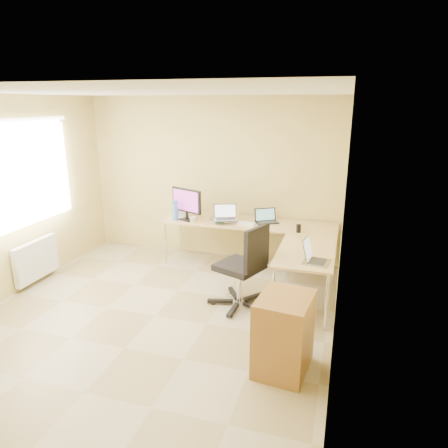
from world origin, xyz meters
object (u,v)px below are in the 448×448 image
(keyboard, at_px, (239,223))
(cabinet, at_px, (284,336))
(laptop_center, at_px, (225,213))
(office_chair, at_px, (239,269))
(laptop_return, at_px, (317,253))
(laptop_black, at_px, (267,216))
(desk_fan, at_px, (187,206))
(water_bottle, at_px, (175,210))
(desk_return, at_px, (305,277))
(desk_main, at_px, (249,245))
(mug, at_px, (193,220))
(monitor, at_px, (187,204))

(keyboard, height_order, cabinet, cabinet)
(laptop_center, height_order, office_chair, office_chair)
(laptop_return, bearing_deg, laptop_black, 38.74)
(keyboard, distance_m, desk_fan, 1.01)
(laptop_black, relative_size, water_bottle, 1.07)
(desk_return, distance_m, laptop_return, 0.63)
(desk_main, distance_m, desk_return, 1.40)
(desk_main, xyz_separation_m, laptop_center, (-0.33, -0.16, 0.53))
(laptop_black, relative_size, mug, 3.20)
(office_chair, bearing_deg, desk_return, 41.17)
(water_bottle, bearing_deg, desk_return, -20.39)
(monitor, xyz_separation_m, cabinet, (1.88, -2.27, -0.62))
(desk_main, relative_size, laptop_return, 7.70)
(laptop_center, xyz_separation_m, mug, (-0.47, -0.14, -0.12))
(water_bottle, bearing_deg, laptop_black, 10.94)
(monitor, relative_size, laptop_black, 1.74)
(laptop_center, distance_m, laptop_black, 0.63)
(desk_return, relative_size, cabinet, 1.60)
(desk_main, bearing_deg, keyboard, -138.17)
(mug, bearing_deg, office_chair, -44.76)
(laptop_black, distance_m, laptop_return, 1.67)
(cabinet, bearing_deg, monitor, 136.57)
(laptop_return, distance_m, office_chair, 1.01)
(laptop_black, height_order, office_chair, office_chair)
(keyboard, relative_size, mug, 4.65)
(laptop_center, relative_size, water_bottle, 1.13)
(desk_fan, bearing_deg, laptop_return, -54.58)
(laptop_black, distance_m, cabinet, 2.61)
(desk_return, bearing_deg, office_chair, -160.57)
(mug, height_order, laptop_return, laptop_return)
(desk_fan, relative_size, laptop_return, 0.75)
(laptop_center, xyz_separation_m, laptop_black, (0.60, 0.21, -0.06))
(laptop_black, bearing_deg, desk_main, 159.37)
(mug, bearing_deg, keyboard, 15.14)
(keyboard, relative_size, desk_fan, 1.88)
(water_bottle, relative_size, office_chair, 0.29)
(laptop_black, xyz_separation_m, water_bottle, (-1.39, -0.27, 0.05))
(desk_return, bearing_deg, laptop_black, 124.02)
(desk_main, xyz_separation_m, cabinet, (0.93, -2.43, -0.01))
(laptop_black, bearing_deg, water_bottle, 159.64)
(desk_main, relative_size, cabinet, 3.26)
(laptop_return, distance_m, cabinet, 1.17)
(monitor, distance_m, laptop_black, 1.25)
(mug, bearing_deg, laptop_center, 16.09)
(desk_main, bearing_deg, laptop_center, -153.96)
(desk_main, distance_m, desk_fan, 1.21)
(laptop_return, bearing_deg, laptop_center, 57.77)
(office_chair, bearing_deg, laptop_center, 136.50)
(keyboard, bearing_deg, water_bottle, -169.24)
(mug, distance_m, laptop_return, 2.21)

